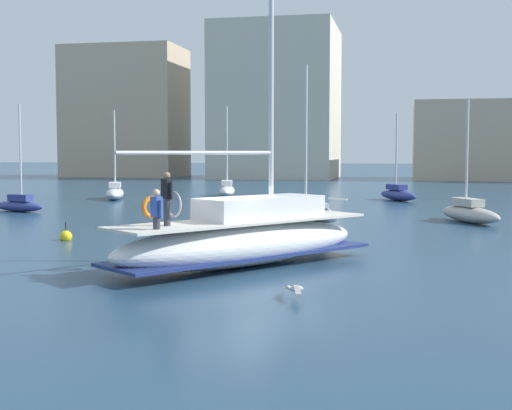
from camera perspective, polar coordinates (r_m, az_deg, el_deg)
The scene contains 11 objects.
ground_plane at distance 22.68m, azimuth -2.12°, elevation -4.91°, with size 400.00×400.00×0.00m, color navy.
main_sailboat at distance 22.61m, azimuth -0.90°, elevation -2.62°, with size 7.70×9.11×12.89m.
moored_sloop_near at distance 36.67m, azimuth 3.85°, elevation -0.45°, with size 4.26×5.59×7.99m.
moored_sloop_far at distance 38.06m, azimuth 16.76°, elevation -0.55°, with size 3.38×5.14×6.31m.
moored_catamaran at distance 57.93m, azimuth -2.36°, elevation 1.27°, with size 2.41×5.56×7.32m.
moored_cutter_left at distance 55.29m, azimuth -11.26°, elevation 1.04°, with size 3.11×5.57×6.79m.
moored_cutter_right at distance 45.40m, azimuth -18.53°, elevation 0.09°, with size 4.09×2.09×6.50m.
moored_ketch_distant at distance 53.90m, azimuth 11.33°, elevation 0.91°, with size 3.44×4.83×6.50m.
seagull at distance 17.64m, azimuth 3.18°, elevation -6.69°, with size 0.50×1.15×0.17m.
mooring_buoy at distance 30.22m, azimuth -15.01°, elevation -2.46°, with size 0.50×0.50×0.85m.
waterfront_buildings at distance 97.86m, azimuth 6.56°, elevation 7.26°, with size 85.87×16.62×20.66m.
Camera 1 is at (5.42, -21.73, 3.63)m, focal length 49.82 mm.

